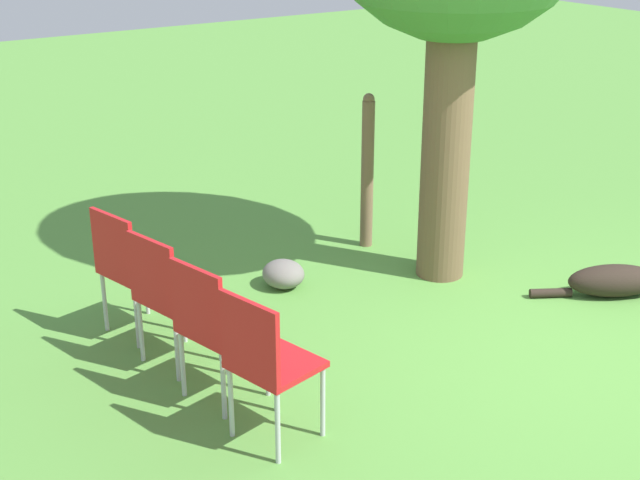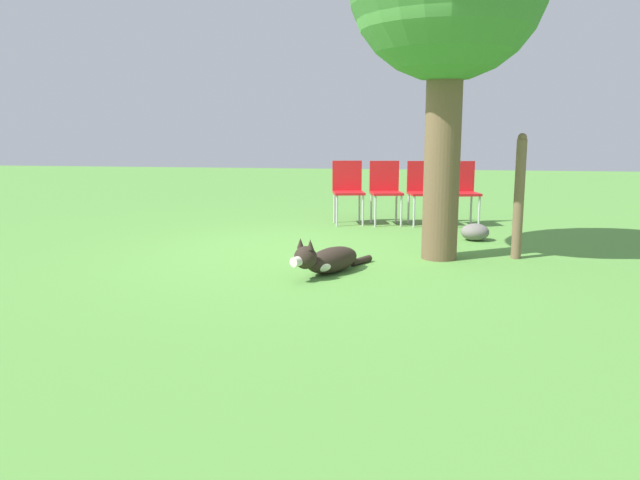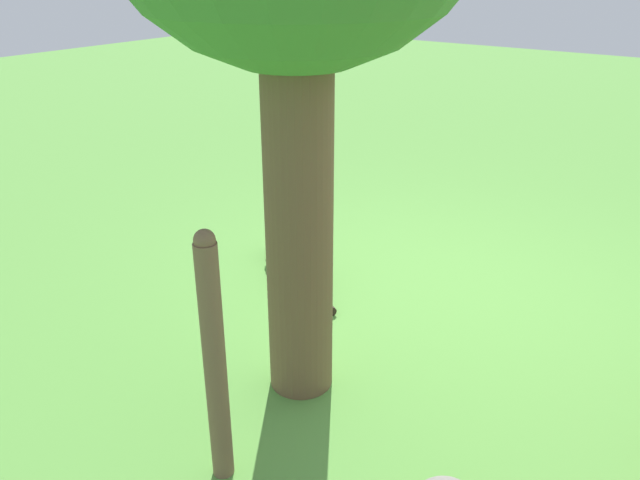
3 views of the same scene
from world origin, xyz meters
The scene contains 8 objects.
ground_plane centered at (0.00, 0.00, 0.00)m, with size 30.00×30.00×0.00m, color #56933D.
dog centered at (1.04, 0.13, 0.14)m, with size 1.12×0.71×0.40m.
fence_post centered at (-0.01, 2.08, 0.68)m, with size 0.11×0.11×1.36m.
red_chair_0 centered at (-2.26, -0.02, 0.55)m, with size 0.51×0.52×0.93m.
red_chair_1 centered at (-2.30, 0.53, 0.55)m, with size 0.51×0.52×0.93m.
red_chair_2 centered at (-2.34, 1.08, 0.55)m, with size 0.51×0.52×0.93m.
red_chair_3 centered at (-2.38, 1.64, 0.55)m, with size 0.51×0.52×0.93m.
garden_rock centered at (-1.07, 1.73, 0.11)m, with size 0.33×0.35×0.22m.
Camera 1 is at (-4.40, -3.77, 2.97)m, focal length 50.00 mm.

